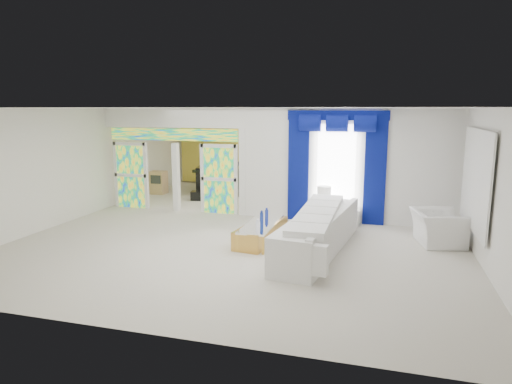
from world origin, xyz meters
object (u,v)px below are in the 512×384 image
(white_sofa, at_px, (319,233))
(console_table, at_px, (335,216))
(armchair, at_px, (437,228))
(coffee_table, at_px, (261,233))
(grand_piano, at_px, (221,178))

(white_sofa, height_order, console_table, white_sofa)
(white_sofa, bearing_deg, armchair, 33.12)
(white_sofa, height_order, armchair, white_sofa)
(coffee_table, xyz_separation_m, grand_piano, (-3.05, 5.67, 0.29))
(console_table, distance_m, grand_piano, 5.78)
(white_sofa, distance_m, armchair, 2.76)
(coffee_table, relative_size, console_table, 1.49)
(coffee_table, height_order, console_table, console_table)
(armchair, bearing_deg, white_sofa, 103.50)
(white_sofa, height_order, coffee_table, white_sofa)
(white_sofa, distance_m, console_table, 2.35)
(armchair, bearing_deg, grand_piano, 43.07)
(white_sofa, relative_size, coffee_table, 2.15)
(console_table, relative_size, armchair, 1.08)
(white_sofa, distance_m, grand_piano, 7.41)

